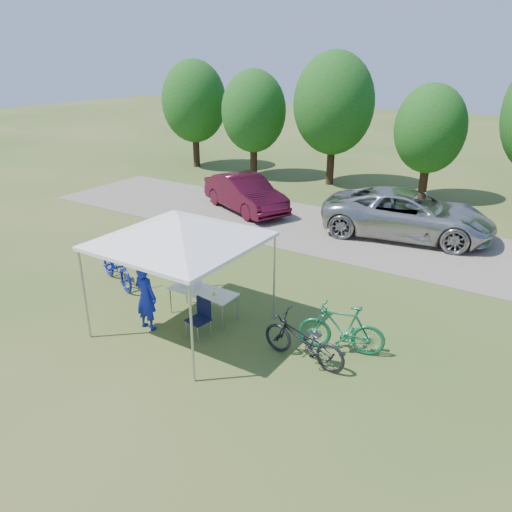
{
  "coord_description": "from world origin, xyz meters",
  "views": [
    {
      "loc": [
        6.87,
        -7.63,
        5.92
      ],
      "look_at": [
        0.67,
        2.0,
        1.25
      ],
      "focal_mm": 35.0,
      "sensor_mm": 36.0,
      "label": 1
    }
  ],
  "objects_px": {
    "folding_table": "(203,292)",
    "sedan": "(245,193)",
    "bike_dark": "(303,340)",
    "cooler": "(190,280)",
    "folding_chair": "(201,314)",
    "bike_green": "(342,328)",
    "cyclist": "(146,297)",
    "bike_blue": "(117,266)",
    "minivan": "(407,214)"
  },
  "relations": [
    {
      "from": "bike_dark",
      "to": "sedan",
      "type": "bearing_deg",
      "value": -135.52
    },
    {
      "from": "minivan",
      "to": "bike_green",
      "type": "bearing_deg",
      "value": 177.71
    },
    {
      "from": "folding_table",
      "to": "cooler",
      "type": "xyz_separation_m",
      "value": [
        -0.38,
        -0.0,
        0.21
      ]
    },
    {
      "from": "folding_table",
      "to": "cyclist",
      "type": "distance_m",
      "value": 1.37
    },
    {
      "from": "folding_table",
      "to": "bike_blue",
      "type": "xyz_separation_m",
      "value": [
        -3.13,
        0.17,
        -0.12
      ]
    },
    {
      "from": "folding_table",
      "to": "cyclist",
      "type": "bearing_deg",
      "value": -122.8
    },
    {
      "from": "bike_blue",
      "to": "minivan",
      "type": "distance_m",
      "value": 9.78
    },
    {
      "from": "cooler",
      "to": "cyclist",
      "type": "distance_m",
      "value": 1.2
    },
    {
      "from": "folding_table",
      "to": "cooler",
      "type": "distance_m",
      "value": 0.43
    },
    {
      "from": "folding_chair",
      "to": "cooler",
      "type": "bearing_deg",
      "value": 150.04
    },
    {
      "from": "cyclist",
      "to": "sedan",
      "type": "bearing_deg",
      "value": -69.57
    },
    {
      "from": "bike_green",
      "to": "cyclist",
      "type": "bearing_deg",
      "value": -86.36
    },
    {
      "from": "cyclist",
      "to": "bike_blue",
      "type": "xyz_separation_m",
      "value": [
        -2.4,
        1.32,
        -0.28
      ]
    },
    {
      "from": "folding_chair",
      "to": "bike_dark",
      "type": "bearing_deg",
      "value": 15.71
    },
    {
      "from": "folding_chair",
      "to": "minivan",
      "type": "bearing_deg",
      "value": 87.16
    },
    {
      "from": "folding_table",
      "to": "bike_blue",
      "type": "distance_m",
      "value": 3.14
    },
    {
      "from": "cooler",
      "to": "sedan",
      "type": "bearing_deg",
      "value": 115.07
    },
    {
      "from": "folding_chair",
      "to": "bike_green",
      "type": "xyz_separation_m",
      "value": [
        2.92,
        1.06,
        0.04
      ]
    },
    {
      "from": "cooler",
      "to": "bike_green",
      "type": "relative_size",
      "value": 0.26
    },
    {
      "from": "cooler",
      "to": "sedan",
      "type": "xyz_separation_m",
      "value": [
        -3.64,
        7.78,
        -0.12
      ]
    },
    {
      "from": "folding_chair",
      "to": "cyclist",
      "type": "distance_m",
      "value": 1.33
    },
    {
      "from": "folding_table",
      "to": "sedan",
      "type": "height_order",
      "value": "sedan"
    },
    {
      "from": "cooler",
      "to": "bike_blue",
      "type": "bearing_deg",
      "value": 176.38
    },
    {
      "from": "cooler",
      "to": "bike_green",
      "type": "distance_m",
      "value": 3.81
    },
    {
      "from": "bike_green",
      "to": "folding_table",
      "type": "bearing_deg",
      "value": -100.21
    },
    {
      "from": "folding_table",
      "to": "bike_dark",
      "type": "height_order",
      "value": "bike_dark"
    },
    {
      "from": "folding_chair",
      "to": "sedan",
      "type": "xyz_separation_m",
      "value": [
        -4.5,
        8.48,
        0.23
      ]
    },
    {
      "from": "folding_chair",
      "to": "minivan",
      "type": "height_order",
      "value": "minivan"
    },
    {
      "from": "folding_table",
      "to": "folding_chair",
      "type": "bearing_deg",
      "value": -55.14
    },
    {
      "from": "folding_chair",
      "to": "cyclist",
      "type": "height_order",
      "value": "cyclist"
    },
    {
      "from": "cyclist",
      "to": "minivan",
      "type": "relative_size",
      "value": 0.28
    },
    {
      "from": "bike_dark",
      "to": "bike_green",
      "type": "bearing_deg",
      "value": 151.47
    },
    {
      "from": "bike_blue",
      "to": "bike_dark",
      "type": "height_order",
      "value": "bike_blue"
    },
    {
      "from": "bike_green",
      "to": "sedan",
      "type": "bearing_deg",
      "value": -151.34
    },
    {
      "from": "minivan",
      "to": "sedan",
      "type": "height_order",
      "value": "minivan"
    },
    {
      "from": "cyclist",
      "to": "sedan",
      "type": "height_order",
      "value": "cyclist"
    },
    {
      "from": "cyclist",
      "to": "bike_dark",
      "type": "bearing_deg",
      "value": -168.38
    },
    {
      "from": "cyclist",
      "to": "bike_dark",
      "type": "height_order",
      "value": "cyclist"
    },
    {
      "from": "cooler",
      "to": "sedan",
      "type": "relative_size",
      "value": 0.11
    },
    {
      "from": "minivan",
      "to": "folding_table",
      "type": "bearing_deg",
      "value": 154.24
    },
    {
      "from": "folding_chair",
      "to": "sedan",
      "type": "bearing_deg",
      "value": 126.89
    },
    {
      "from": "bike_green",
      "to": "bike_dark",
      "type": "distance_m",
      "value": 0.92
    },
    {
      "from": "bike_green",
      "to": "folding_chair",
      "type": "bearing_deg",
      "value": -86.37
    },
    {
      "from": "folding_table",
      "to": "sedan",
      "type": "xyz_separation_m",
      "value": [
        -4.02,
        7.78,
        0.09
      ]
    },
    {
      "from": "folding_chair",
      "to": "cooler",
      "type": "xyz_separation_m",
      "value": [
        -0.86,
        0.7,
        0.35
      ]
    },
    {
      "from": "bike_blue",
      "to": "bike_green",
      "type": "distance_m",
      "value": 6.54
    },
    {
      "from": "folding_chair",
      "to": "minivan",
      "type": "relative_size",
      "value": 0.15
    },
    {
      "from": "cyclist",
      "to": "cooler",
      "type": "bearing_deg",
      "value": -107.16
    },
    {
      "from": "bike_dark",
      "to": "cooler",
      "type": "bearing_deg",
      "value": -92.8
    },
    {
      "from": "bike_green",
      "to": "cooler",
      "type": "bearing_deg",
      "value": -100.82
    }
  ]
}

